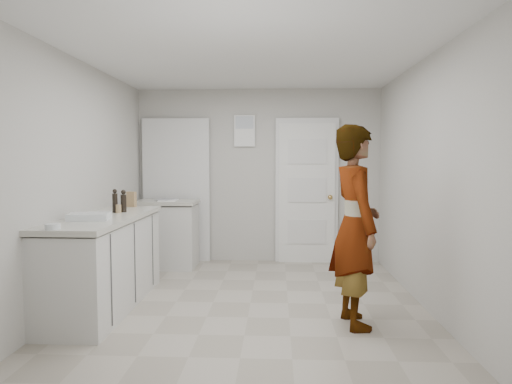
{
  "coord_description": "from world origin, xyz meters",
  "views": [
    {
      "loc": [
        0.27,
        -4.63,
        1.48
      ],
      "look_at": [
        0.04,
        0.4,
        1.13
      ],
      "focal_mm": 32.0,
      "sensor_mm": 36.0,
      "label": 1
    }
  ],
  "objects_px": {
    "spice_jar": "(119,209)",
    "egg_bowl": "(53,227)",
    "oil_cruet_a": "(124,201)",
    "person": "(355,226)",
    "oil_cruet_b": "(115,201)",
    "baking_dish": "(89,217)",
    "cake_mix_box": "(131,199)"
  },
  "relations": [
    {
      "from": "spice_jar",
      "to": "egg_bowl",
      "type": "height_order",
      "value": "spice_jar"
    },
    {
      "from": "spice_jar",
      "to": "egg_bowl",
      "type": "xyz_separation_m",
      "value": [
        -0.13,
        -1.15,
        -0.02
      ]
    },
    {
      "from": "oil_cruet_a",
      "to": "spice_jar",
      "type": "bearing_deg",
      "value": -111.28
    },
    {
      "from": "person",
      "to": "oil_cruet_b",
      "type": "relative_size",
      "value": 7.18
    },
    {
      "from": "spice_jar",
      "to": "oil_cruet_a",
      "type": "bearing_deg",
      "value": 68.72
    },
    {
      "from": "oil_cruet_b",
      "to": "baking_dish",
      "type": "distance_m",
      "value": 0.61
    },
    {
      "from": "person",
      "to": "oil_cruet_a",
      "type": "relative_size",
      "value": 7.47
    },
    {
      "from": "spice_jar",
      "to": "oil_cruet_b",
      "type": "xyz_separation_m",
      "value": [
        -0.05,
        0.05,
        0.08
      ]
    },
    {
      "from": "baking_dish",
      "to": "egg_bowl",
      "type": "xyz_separation_m",
      "value": [
        -0.05,
        -0.59,
        -0.01
      ]
    },
    {
      "from": "person",
      "to": "baking_dish",
      "type": "bearing_deg",
      "value": 79.43
    },
    {
      "from": "person",
      "to": "oil_cruet_b",
      "type": "height_order",
      "value": "person"
    },
    {
      "from": "person",
      "to": "oil_cruet_b",
      "type": "bearing_deg",
      "value": 65.39
    },
    {
      "from": "cake_mix_box",
      "to": "baking_dish",
      "type": "distance_m",
      "value": 1.17
    },
    {
      "from": "spice_jar",
      "to": "baking_dish",
      "type": "xyz_separation_m",
      "value": [
        -0.08,
        -0.56,
        -0.01
      ]
    },
    {
      "from": "oil_cruet_b",
      "to": "baking_dish",
      "type": "relative_size",
      "value": 0.63
    },
    {
      "from": "oil_cruet_b",
      "to": "baking_dish",
      "type": "bearing_deg",
      "value": -92.31
    },
    {
      "from": "cake_mix_box",
      "to": "egg_bowl",
      "type": "height_order",
      "value": "cake_mix_box"
    },
    {
      "from": "person",
      "to": "cake_mix_box",
      "type": "distance_m",
      "value": 2.72
    },
    {
      "from": "person",
      "to": "baking_dish",
      "type": "xyz_separation_m",
      "value": [
        -2.43,
        0.06,
        0.06
      ]
    },
    {
      "from": "cake_mix_box",
      "to": "spice_jar",
      "type": "height_order",
      "value": "cake_mix_box"
    },
    {
      "from": "person",
      "to": "spice_jar",
      "type": "bearing_deg",
      "value": 66.1
    },
    {
      "from": "egg_bowl",
      "to": "oil_cruet_b",
      "type": "bearing_deg",
      "value": 86.28
    },
    {
      "from": "cake_mix_box",
      "to": "spice_jar",
      "type": "distance_m",
      "value": 0.62
    },
    {
      "from": "cake_mix_box",
      "to": "baking_dish",
      "type": "relative_size",
      "value": 0.46
    },
    {
      "from": "person",
      "to": "egg_bowl",
      "type": "xyz_separation_m",
      "value": [
        -2.49,
        -0.52,
        0.05
      ]
    },
    {
      "from": "cake_mix_box",
      "to": "oil_cruet_b",
      "type": "height_order",
      "value": "oil_cruet_b"
    },
    {
      "from": "egg_bowl",
      "to": "oil_cruet_a",
      "type": "bearing_deg",
      "value": 82.55
    },
    {
      "from": "cake_mix_box",
      "to": "oil_cruet_b",
      "type": "distance_m",
      "value": 0.57
    },
    {
      "from": "cake_mix_box",
      "to": "oil_cruet_a",
      "type": "relative_size",
      "value": 0.76
    },
    {
      "from": "egg_bowl",
      "to": "cake_mix_box",
      "type": "bearing_deg",
      "value": 87.68
    },
    {
      "from": "cake_mix_box",
      "to": "oil_cruet_a",
      "type": "distance_m",
      "value": 0.54
    },
    {
      "from": "person",
      "to": "oil_cruet_a",
      "type": "distance_m",
      "value": 2.43
    }
  ]
}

